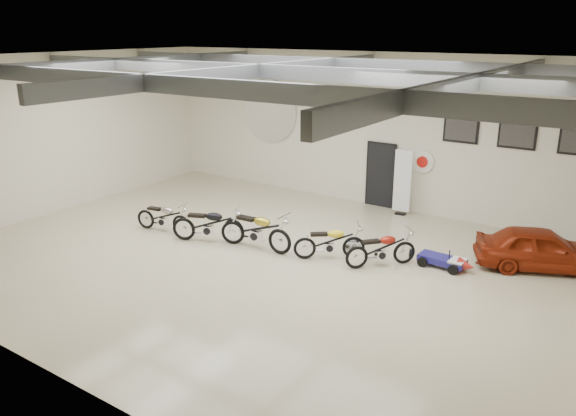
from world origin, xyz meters
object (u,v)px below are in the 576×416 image
Objects in this scene: motorcycle_gold at (256,229)px; motorcycle_silver at (163,216)px; vintage_car at (541,248)px; motorcycle_yellow at (329,241)px; banner_stand at (402,184)px; go_kart at (447,259)px; motorcycle_red at (381,248)px; motorcycle_black at (208,224)px.

motorcycle_silver is at bearing -173.47° from motorcycle_gold.
motorcycle_silver is 0.57× the size of vintage_car.
motorcycle_silver is 0.99× the size of motorcycle_yellow.
banner_stand is at bearing 35.95° from motorcycle_silver.
go_kart is at bearing 4.43° from motorcycle_silver.
banner_stand is 1.11× the size of motorcycle_red.
motorcycle_black is at bearing 88.22° from vintage_car.
motorcycle_red is at bearing -79.83° from banner_stand.
banner_stand is 0.65× the size of vintage_car.
motorcycle_gold is 1.52× the size of go_kart.
motorcycle_gold is at bearing -119.22° from banner_stand.
go_kart is (1.42, 0.79, -0.22)m from motorcycle_red.
motorcycle_red is (4.69, 1.15, -0.06)m from motorcycle_black.
motorcycle_silver is 1.26× the size of go_kart.
motorcycle_red is (1.21, -4.11, -0.54)m from banner_stand.
go_kart is at bearing -15.06° from motorcycle_yellow.
motorcycle_gold reaches higher than motorcycle_red.
motorcycle_gold is at bearing -8.13° from motorcycle_black.
motorcycle_red is (3.29, 0.79, -0.09)m from motorcycle_gold.
motorcycle_black is at bearing -7.09° from motorcycle_silver.
banner_stand is 1.43× the size of go_kart.
banner_stand is at bearing 42.12° from vintage_car.
motorcycle_red is 0.59× the size of vintage_car.
motorcycle_black is at bearing -167.39° from motorcycle_gold.
motorcycle_yellow is at bearing 144.41° from motorcycle_red.
motorcycle_silver is 0.98× the size of motorcycle_red.
vintage_car is (8.03, 3.22, 0.00)m from motorcycle_black.
motorcycle_gold reaches higher than motorcycle_black.
vintage_car reaches higher than motorcycle_yellow.
motorcycle_yellow is at bearing 0.41° from motorcycle_silver.
motorcycle_yellow is (-0.10, -4.41, -0.54)m from banner_stand.
banner_stand reaches higher than motorcycle_black.
go_kart is (2.64, -3.33, -0.75)m from banner_stand.
banner_stand reaches higher than motorcycle_red.
banner_stand is 1.13× the size of motorcycle_silver.
motorcycle_black is 1.44× the size of go_kart.
motorcycle_yellow is 1.34m from motorcycle_red.
motorcycle_gold is (-2.08, -4.90, -0.45)m from banner_stand.
banner_stand reaches higher than motorcycle_yellow.
motorcycle_red reaches higher than motorcycle_silver.
go_kart is (2.73, 1.08, -0.21)m from motorcycle_yellow.
motorcycle_black is at bearing 157.47° from motorcycle_yellow.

